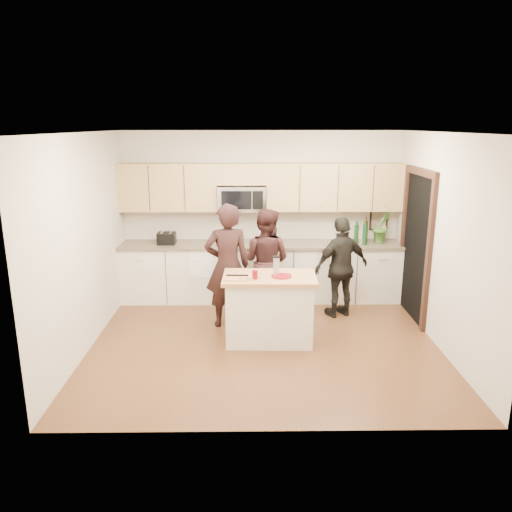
{
  "coord_description": "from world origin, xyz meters",
  "views": [
    {
      "loc": [
        -0.19,
        -6.11,
        2.8
      ],
      "look_at": [
        -0.1,
        0.35,
        1.08
      ],
      "focal_mm": 35.0,
      "sensor_mm": 36.0,
      "label": 1
    }
  ],
  "objects_px": {
    "island": "(269,308)",
    "toaster": "(167,238)",
    "woman_center": "(265,261)",
    "woman_left": "(227,266)",
    "woman_right": "(341,267)"
  },
  "relations": [
    {
      "from": "island",
      "to": "woman_center",
      "type": "relative_size",
      "value": 0.76
    },
    {
      "from": "island",
      "to": "woman_right",
      "type": "height_order",
      "value": "woman_right"
    },
    {
      "from": "toaster",
      "to": "woman_left",
      "type": "distance_m",
      "value": 1.49
    },
    {
      "from": "woman_center",
      "to": "woman_right",
      "type": "height_order",
      "value": "woman_center"
    },
    {
      "from": "woman_center",
      "to": "toaster",
      "type": "bearing_deg",
      "value": 4.08
    },
    {
      "from": "toaster",
      "to": "woman_right",
      "type": "distance_m",
      "value": 2.79
    },
    {
      "from": "island",
      "to": "woman_center",
      "type": "xyz_separation_m",
      "value": [
        -0.02,
        1.09,
        0.35
      ]
    },
    {
      "from": "woman_left",
      "to": "woman_center",
      "type": "height_order",
      "value": "woman_left"
    },
    {
      "from": "woman_left",
      "to": "woman_center",
      "type": "xyz_separation_m",
      "value": [
        0.55,
        0.54,
        -0.08
      ]
    },
    {
      "from": "island",
      "to": "toaster",
      "type": "distance_m",
      "value": 2.34
    },
    {
      "from": "island",
      "to": "woman_left",
      "type": "distance_m",
      "value": 0.9
    },
    {
      "from": "woman_left",
      "to": "toaster",
      "type": "bearing_deg",
      "value": -56.83
    },
    {
      "from": "woman_left",
      "to": "woman_center",
      "type": "bearing_deg",
      "value": -145.51
    },
    {
      "from": "island",
      "to": "toaster",
      "type": "relative_size",
      "value": 4.32
    },
    {
      "from": "toaster",
      "to": "woman_center",
      "type": "bearing_deg",
      "value": -19.06
    }
  ]
}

